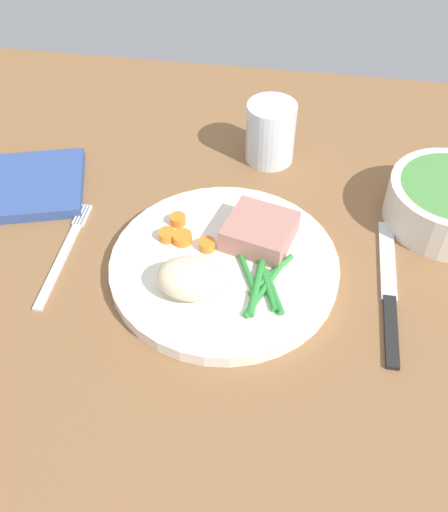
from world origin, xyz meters
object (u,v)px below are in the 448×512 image
at_px(meat_portion, 260,231).
at_px(knife, 389,292).
at_px(napkin, 33,185).
at_px(dinner_plate, 224,267).
at_px(fork, 64,254).
at_px(water_glass, 270,136).

xyz_separation_m(meat_portion, knife, (0.15, -0.04, -0.03)).
bearing_deg(napkin, dinner_plate, -21.56).
relative_size(dinner_plate, fork, 1.52).
distance_m(dinner_plate, knife, 0.18).
relative_size(dinner_plate, meat_portion, 3.53).
height_order(knife, water_glass, water_glass).
relative_size(knife, water_glass, 2.51).
distance_m(meat_portion, fork, 0.22).
bearing_deg(napkin, water_glass, 21.12).
height_order(knife, napkin, napkin).
relative_size(fork, napkin, 1.33).
xyz_separation_m(water_glass, napkin, (-0.29, -0.11, -0.03)).
bearing_deg(napkin, fork, -54.01).
height_order(dinner_plate, water_glass, water_glass).
distance_m(knife, napkin, 0.45).
bearing_deg(knife, dinner_plate, -179.89).
distance_m(meat_portion, knife, 0.15).
bearing_deg(fork, water_glass, 44.71).
bearing_deg(dinner_plate, fork, -179.20).
bearing_deg(fork, dinner_plate, -0.18).
xyz_separation_m(knife, napkin, (-0.44, 0.11, 0.00)).
xyz_separation_m(meat_portion, napkin, (-0.30, 0.06, -0.02)).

